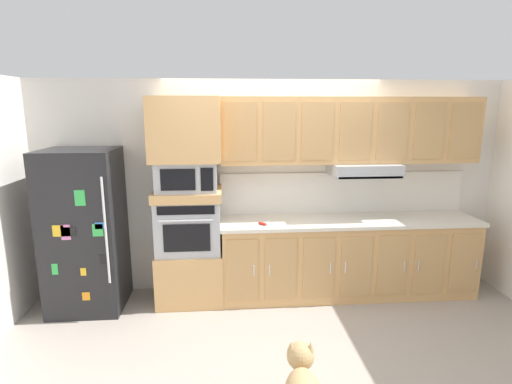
{
  "coord_description": "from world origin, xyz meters",
  "views": [
    {
      "loc": [
        -0.56,
        -3.6,
        2.2
      ],
      "look_at": [
        -0.23,
        0.53,
        1.31
      ],
      "focal_mm": 28.06,
      "sensor_mm": 36.0,
      "label": 1
    }
  ],
  "objects_px": {
    "refrigerator": "(85,230)",
    "screwdriver": "(263,223)",
    "microwave": "(187,175)",
    "built_in_oven": "(189,224)"
  },
  "relations": [
    {
      "from": "refrigerator",
      "to": "microwave",
      "type": "xyz_separation_m",
      "value": [
        1.11,
        0.07,
        0.58
      ]
    },
    {
      "from": "refrigerator",
      "to": "built_in_oven",
      "type": "distance_m",
      "value": 1.11
    },
    {
      "from": "built_in_oven",
      "to": "screwdriver",
      "type": "relative_size",
      "value": 4.15
    },
    {
      "from": "refrigerator",
      "to": "microwave",
      "type": "distance_m",
      "value": 1.26
    },
    {
      "from": "microwave",
      "to": "screwdriver",
      "type": "distance_m",
      "value": 0.99
    },
    {
      "from": "refrigerator",
      "to": "screwdriver",
      "type": "bearing_deg",
      "value": -2.17
    },
    {
      "from": "built_in_oven",
      "to": "screwdriver",
      "type": "bearing_deg",
      "value": -9.74
    },
    {
      "from": "refrigerator",
      "to": "screwdriver",
      "type": "height_order",
      "value": "refrigerator"
    },
    {
      "from": "microwave",
      "to": "built_in_oven",
      "type": "bearing_deg",
      "value": 179.23
    },
    {
      "from": "refrigerator",
      "to": "screwdriver",
      "type": "relative_size",
      "value": 10.43
    }
  ]
}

